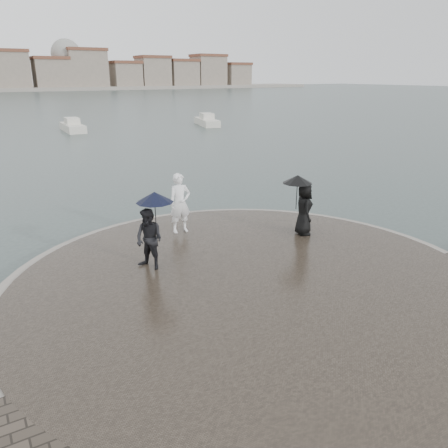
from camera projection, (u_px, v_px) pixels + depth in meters
ground at (353, 367)px, 8.28m from camera, size 400.00×400.00×0.00m
kerb_ring at (250, 286)px, 11.07m from camera, size 12.50×12.50×0.32m
quay_tip at (250, 286)px, 11.07m from camera, size 11.90×11.90×0.36m
statue at (180, 203)px, 14.03m from camera, size 0.75×0.52×1.94m
visitor_left at (151, 229)px, 11.35m from camera, size 1.21×1.09×2.04m
visitor_right at (302, 202)px, 13.79m from camera, size 1.14×1.05×1.95m
boats at (52, 131)px, 39.93m from camera, size 38.08×8.96×1.50m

